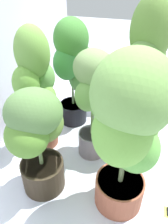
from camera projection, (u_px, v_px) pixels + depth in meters
ground_plane at (111, 157)px, 1.66m from camera, size 8.00×8.00×0.00m
potted_plant_front_left at (129, 127)px, 1.04m from camera, size 0.50×0.48×0.94m
potted_plant_back_left at (37, 137)px, 1.23m from camera, size 0.42×0.37×0.70m
potted_plant_front_right at (145, 66)px, 1.45m from camera, size 0.42×0.32×1.06m
potted_plant_back_right at (74, 66)px, 1.72m from camera, size 0.41×0.38×0.87m
potted_plant_center at (94, 97)px, 1.43m from camera, size 0.36×0.32×0.79m
potted_plant_back_center at (37, 84)px, 1.49m from camera, size 0.37×0.28×0.90m
floor_fan at (105, 86)px, 2.04m from camera, size 0.26×0.26×0.35m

